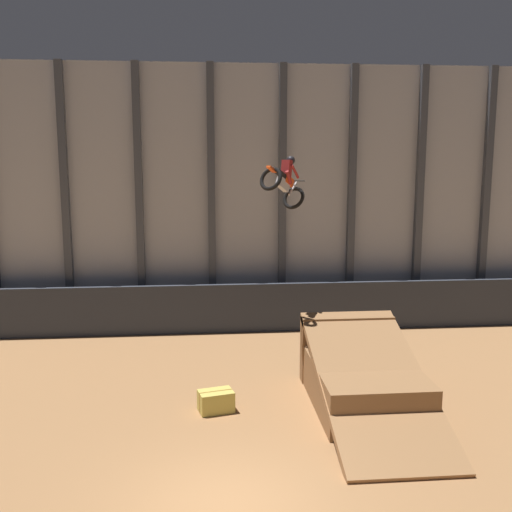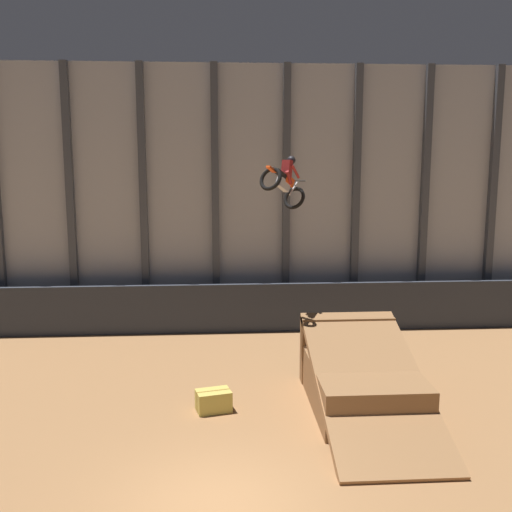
% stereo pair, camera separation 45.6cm
% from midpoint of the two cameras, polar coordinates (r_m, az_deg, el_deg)
% --- Properties ---
extents(ground_plane, '(60.00, 60.00, 0.00)m').
position_cam_midpoint_polar(ground_plane, '(12.68, -3.91, -22.68)').
color(ground_plane, '#996B42').
extents(arena_back_wall, '(32.00, 0.40, 10.20)m').
position_cam_midpoint_polar(arena_back_wall, '(23.49, -4.82, 5.52)').
color(arena_back_wall, '#A3A8B2').
rests_on(arena_back_wall, ground_plane).
extents(lower_barrier, '(31.36, 0.20, 1.89)m').
position_cam_midpoint_polar(lower_barrier, '(23.05, -4.65, -5.04)').
color(lower_barrier, '#2D333D').
rests_on(lower_barrier, ground_plane).
extents(dirt_ramp, '(2.78, 6.09, 2.17)m').
position_cam_midpoint_polar(dirt_ramp, '(16.95, 9.29, -11.42)').
color(dirt_ramp, olive).
rests_on(dirt_ramp, ground_plane).
extents(rider_bike_solo, '(1.65, 1.75, 1.67)m').
position_cam_midpoint_polar(rider_bike_solo, '(17.93, 1.98, 7.11)').
color(rider_bike_solo, black).
extents(hay_bale_trackside, '(1.02, 0.80, 0.57)m').
position_cam_midpoint_polar(hay_bale_trackside, '(16.47, -4.65, -13.62)').
color(hay_bale_trackside, '#CCB751').
rests_on(hay_bale_trackside, ground_plane).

